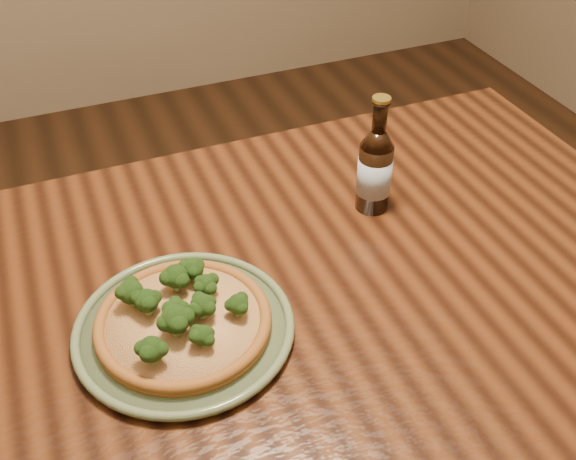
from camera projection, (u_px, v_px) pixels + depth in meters
name	position (u px, v px, depth m)	size (l,w,h in m)	color
table	(230.00, 347.00, 1.09)	(1.60, 0.90, 0.75)	#44210E
plate	(184.00, 328.00, 0.98)	(0.32, 0.32, 0.02)	#5B6C4A
pizza	(182.00, 319.00, 0.97)	(0.26, 0.26, 0.07)	brown
beer_bottle	(375.00, 169.00, 1.18)	(0.06, 0.06, 0.22)	black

